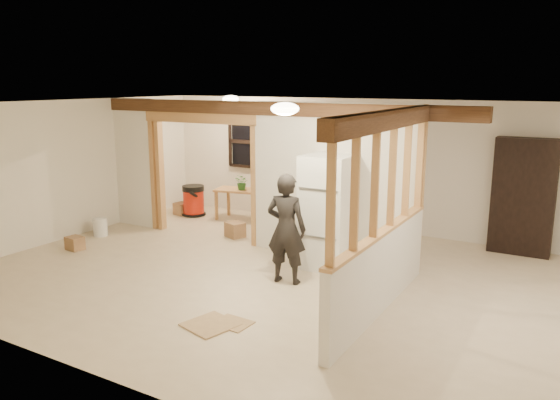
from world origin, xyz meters
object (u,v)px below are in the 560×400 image
Objects in this scene: bookshelf at (523,197)px; work_table at (241,205)px; woman at (286,229)px; shop_vac at (194,200)px; refrigerator at (328,212)px.

work_table is at bearing -174.70° from bookshelf.
woman is 4.44m from shop_vac.
woman is 3.69m from work_table.
bookshelf reaches higher than shop_vac.
woman is 1.52× the size of work_table.
shop_vac is (-1.12, -0.17, 0.00)m from work_table.
refrigerator is 4.23m from shop_vac.
bookshelf reaches higher than refrigerator.
refrigerator is at bearing -22.04° from shop_vac.
woman reaches higher than work_table.
shop_vac is 6.43m from bookshelf.
bookshelf is at bearing 41.89° from refrigerator.
woman is at bearing -57.99° from work_table.
bookshelf is at bearing 5.87° from shop_vac.
refrigerator is 3.34m from bookshelf.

